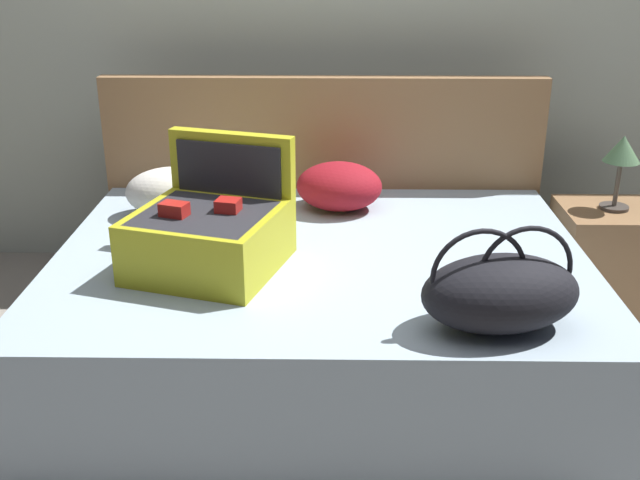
{
  "coord_description": "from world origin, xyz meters",
  "views": [
    {
      "loc": [
        0.04,
        -2.25,
        1.65
      ],
      "look_at": [
        0.0,
        0.28,
        0.62
      ],
      "focal_mm": 42.78,
      "sensor_mm": 36.0,
      "label": 1
    }
  ],
  "objects_px": {
    "pillow_near_headboard": "(175,192)",
    "nightstand": "(605,263)",
    "hard_case_large": "(210,231)",
    "duffel_bag": "(500,292)",
    "pillow_center_head": "(339,186)",
    "table_lamp": "(622,154)",
    "bed": "(320,314)"
  },
  "relations": [
    {
      "from": "bed",
      "to": "table_lamp",
      "type": "height_order",
      "value": "table_lamp"
    },
    {
      "from": "pillow_near_headboard",
      "to": "pillow_center_head",
      "type": "distance_m",
      "value": 0.7
    },
    {
      "from": "pillow_near_headboard",
      "to": "pillow_center_head",
      "type": "height_order",
      "value": "pillow_near_headboard"
    },
    {
      "from": "bed",
      "to": "duffel_bag",
      "type": "relative_size",
      "value": 3.76
    },
    {
      "from": "pillow_near_headboard",
      "to": "bed",
      "type": "bearing_deg",
      "value": -32.49
    },
    {
      "from": "pillow_center_head",
      "to": "nightstand",
      "type": "bearing_deg",
      "value": 1.15
    },
    {
      "from": "pillow_near_headboard",
      "to": "duffel_bag",
      "type": "bearing_deg",
      "value": -39.6
    },
    {
      "from": "hard_case_large",
      "to": "pillow_center_head",
      "type": "height_order",
      "value": "hard_case_large"
    },
    {
      "from": "hard_case_large",
      "to": "table_lamp",
      "type": "height_order",
      "value": "hard_case_large"
    },
    {
      "from": "bed",
      "to": "pillow_near_headboard",
      "type": "height_order",
      "value": "pillow_near_headboard"
    },
    {
      "from": "table_lamp",
      "to": "duffel_bag",
      "type": "bearing_deg",
      "value": -123.61
    },
    {
      "from": "duffel_bag",
      "to": "nightstand",
      "type": "height_order",
      "value": "duffel_bag"
    },
    {
      "from": "bed",
      "to": "duffel_bag",
      "type": "height_order",
      "value": "duffel_bag"
    },
    {
      "from": "hard_case_large",
      "to": "nightstand",
      "type": "distance_m",
      "value": 1.84
    },
    {
      "from": "nightstand",
      "to": "pillow_near_headboard",
      "type": "bearing_deg",
      "value": -176.21
    },
    {
      "from": "hard_case_large",
      "to": "pillow_near_headboard",
      "type": "relative_size",
      "value": 1.48
    },
    {
      "from": "table_lamp",
      "to": "bed",
      "type": "bearing_deg",
      "value": -157.81
    },
    {
      "from": "table_lamp",
      "to": "hard_case_large",
      "type": "bearing_deg",
      "value": -158.67
    },
    {
      "from": "pillow_center_head",
      "to": "table_lamp",
      "type": "relative_size",
      "value": 1.13
    },
    {
      "from": "duffel_bag",
      "to": "pillow_center_head",
      "type": "distance_m",
      "value": 1.17
    },
    {
      "from": "duffel_bag",
      "to": "pillow_near_headboard",
      "type": "xyz_separation_m",
      "value": [
        -1.17,
        0.97,
        -0.02
      ]
    },
    {
      "from": "nightstand",
      "to": "table_lamp",
      "type": "distance_m",
      "value": 0.51
    },
    {
      "from": "hard_case_large",
      "to": "nightstand",
      "type": "bearing_deg",
      "value": 38.2
    },
    {
      "from": "hard_case_large",
      "to": "pillow_near_headboard",
      "type": "distance_m",
      "value": 0.58
    },
    {
      "from": "pillow_near_headboard",
      "to": "hard_case_large",
      "type": "bearing_deg",
      "value": -66.43
    },
    {
      "from": "hard_case_large",
      "to": "table_lamp",
      "type": "xyz_separation_m",
      "value": [
        1.67,
        0.65,
        0.11
      ]
    },
    {
      "from": "duffel_bag",
      "to": "bed",
      "type": "bearing_deg",
      "value": 133.81
    },
    {
      "from": "bed",
      "to": "table_lamp",
      "type": "relative_size",
      "value": 6.09
    },
    {
      "from": "hard_case_large",
      "to": "nightstand",
      "type": "relative_size",
      "value": 1.19
    },
    {
      "from": "hard_case_large",
      "to": "bed",
      "type": "bearing_deg",
      "value": 35.32
    },
    {
      "from": "pillow_center_head",
      "to": "nightstand",
      "type": "xyz_separation_m",
      "value": [
        1.21,
        0.02,
        -0.36
      ]
    },
    {
      "from": "pillow_near_headboard",
      "to": "nightstand",
      "type": "distance_m",
      "value": 1.94
    }
  ]
}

